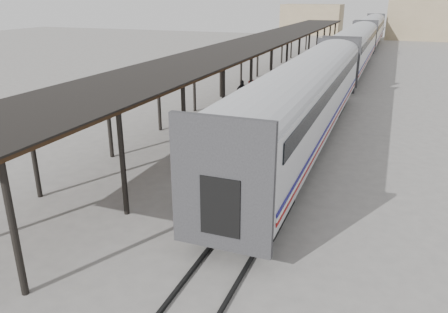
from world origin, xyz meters
TOP-DOWN VIEW (x-y plane):
  - ground at (0.00, 0.00)m, footprint 160.00×160.00m
  - train at (3.19, 33.79)m, footprint 3.45×76.01m
  - canopy at (-3.40, 24.00)m, footprint 4.90×64.30m
  - rails at (3.20, 34.00)m, footprint 1.54×150.00m
  - building_far at (14.00, 78.00)m, footprint 18.00×10.00m
  - building_left at (-10.00, 82.00)m, footprint 12.00×8.00m
  - baggage_cart at (1.17, 0.20)m, footprint 1.85×2.65m
  - suitcase_stack at (1.17, 0.56)m, footprint 1.43×1.12m
  - luggage_tug at (-2.61, 17.68)m, footprint 1.21×1.77m
  - porter at (1.20, -0.45)m, footprint 0.55×0.74m
  - pedestrian at (-3.14, 16.61)m, footprint 1.09×0.72m

SIDE VIEW (x-z plane):
  - ground at x=0.00m, z-range 0.00..0.00m
  - rails at x=3.20m, z-range 0.00..0.12m
  - baggage_cart at x=1.17m, z-range 0.22..1.08m
  - luggage_tug at x=-2.61m, z-range -0.06..1.40m
  - pedestrian at x=-3.14m, z-range 0.00..1.72m
  - suitcase_stack at x=1.17m, z-range 0.82..1.24m
  - porter at x=1.20m, z-range 0.86..2.72m
  - train at x=3.19m, z-range 0.69..4.70m
  - building_left at x=-10.00m, z-range 0.00..6.00m
  - building_far at x=14.00m, z-range 0.00..8.00m
  - canopy at x=-3.40m, z-range 1.93..6.08m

